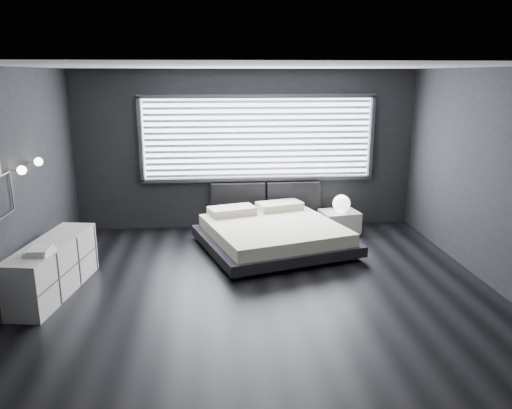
{
  "coord_description": "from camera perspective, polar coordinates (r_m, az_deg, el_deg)",
  "views": [
    {
      "loc": [
        -0.6,
        -6.03,
        2.72
      ],
      "look_at": [
        0.0,
        0.85,
        0.9
      ],
      "focal_mm": 35.0,
      "sensor_mm": 36.0,
      "label": 1
    }
  ],
  "objects": [
    {
      "name": "book_stack",
      "position": [
        6.38,
        -23.47,
        -4.85
      ],
      "size": [
        0.3,
        0.37,
        0.07
      ],
      "color": "silver",
      "rests_on": "dresser"
    },
    {
      "name": "wall_art_lower",
      "position": [
        6.34,
        -26.84,
        0.96
      ],
      "size": [
        0.01,
        0.48,
        0.48
      ],
      "color": "#47474C",
      "rests_on": "ground"
    },
    {
      "name": "dresser",
      "position": [
        6.86,
        -22.16,
        -6.7
      ],
      "size": [
        0.75,
        1.75,
        0.68
      ],
      "color": "silver",
      "rests_on": "ground"
    },
    {
      "name": "room",
      "position": [
        6.2,
        0.69,
        2.48
      ],
      "size": [
        6.04,
        6.0,
        2.8
      ],
      "color": "black",
      "rests_on": "ground"
    },
    {
      "name": "bed",
      "position": [
        7.94,
        1.94,
        -3.31
      ],
      "size": [
        2.64,
        2.58,
        0.56
      ],
      "color": "black",
      "rests_on": "ground"
    },
    {
      "name": "sconce_near",
      "position": [
        6.59,
        -25.23,
        3.57
      ],
      "size": [
        0.18,
        0.11,
        0.11
      ],
      "color": "silver",
      "rests_on": "ground"
    },
    {
      "name": "headboard",
      "position": [
        8.98,
        1.13,
        0.91
      ],
      "size": [
        1.96,
        0.16,
        0.52
      ],
      "color": "black",
      "rests_on": "ground"
    },
    {
      "name": "nightstand",
      "position": [
        8.96,
        9.49,
        -1.9
      ],
      "size": [
        0.7,
        0.62,
        0.37
      ],
      "primitive_type": "cube",
      "rotation": [
        0.0,
        0.0,
        0.17
      ],
      "color": "silver",
      "rests_on": "ground"
    },
    {
      "name": "sconce_far",
      "position": [
        7.14,
        -23.63,
        4.51
      ],
      "size": [
        0.18,
        0.11,
        0.11
      ],
      "color": "silver",
      "rests_on": "ground"
    },
    {
      "name": "orb_lamp",
      "position": [
        8.83,
        9.74,
        0.11
      ],
      "size": [
        0.3,
        0.3,
        0.3
      ],
      "primitive_type": "sphere",
      "color": "white",
      "rests_on": "nightstand"
    },
    {
      "name": "window",
      "position": [
        8.83,
        0.25,
        7.55
      ],
      "size": [
        4.14,
        0.09,
        1.52
      ],
      "color": "white",
      "rests_on": "ground"
    }
  ]
}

